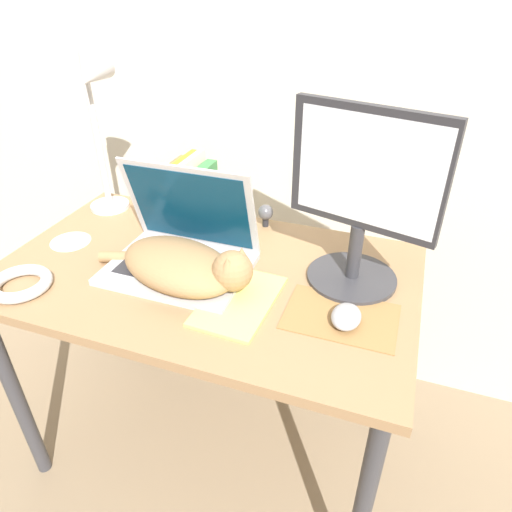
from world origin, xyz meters
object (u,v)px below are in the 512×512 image
object	(u,v)px
cable_coil	(20,283)
desk_lamp	(95,106)
cd_disc	(71,242)
cat	(185,266)
webcam	(266,213)
external_monitor	(362,198)
book_row	(191,193)
notepad	(239,301)
laptop	(182,249)
computer_mouse	(346,317)

from	to	relation	value
cable_coil	desk_lamp	bearing A→B (deg)	93.05
desk_lamp	cd_disc	distance (m)	0.41
cat	desk_lamp	world-z (taller)	desk_lamp
webcam	external_monitor	bearing A→B (deg)	-33.46
book_row	cable_coil	xyz separation A→B (m)	(-0.26, -0.48, -0.09)
notepad	cd_disc	bearing A→B (deg)	170.10
laptop	cd_disc	distance (m)	0.39
book_row	notepad	world-z (taller)	book_row
external_monitor	computer_mouse	xyz separation A→B (m)	(0.02, -0.18, -0.22)
laptop	cable_coil	distance (m)	0.42
webcam	computer_mouse	bearing A→B (deg)	-49.88
laptop	cat	distance (m)	0.08
cat	book_row	distance (m)	0.35
cable_coil	cat	bearing A→B (deg)	22.72
book_row	cable_coil	world-z (taller)	book_row
laptop	cable_coil	world-z (taller)	laptop
laptop	webcam	world-z (taller)	laptop
external_monitor	cd_disc	size ratio (longest dim) A/B	3.82
cat	notepad	size ratio (longest dim) A/B	1.71
laptop	book_row	xyz separation A→B (m)	(-0.09, 0.25, 0.05)
external_monitor	book_row	xyz separation A→B (m)	(-0.54, 0.16, -0.14)
laptop	cable_coil	bearing A→B (deg)	-145.95
computer_mouse	cable_coil	size ratio (longest dim) A/B	0.62
computer_mouse	notepad	bearing A→B (deg)	-178.20
computer_mouse	book_row	size ratio (longest dim) A/B	0.44
laptop	notepad	size ratio (longest dim) A/B	1.38
cable_coil	webcam	bearing A→B (deg)	47.36
cat	webcam	bearing A→B (deg)	75.13
cat	notepad	distance (m)	0.17
cable_coil	cd_disc	xyz separation A→B (m)	(-0.04, 0.24, -0.01)
external_monitor	notepad	distance (m)	0.39
computer_mouse	cd_disc	xyz separation A→B (m)	(-0.86, 0.10, -0.02)
book_row	notepad	size ratio (longest dim) A/B	0.80
cable_coil	webcam	xyz separation A→B (m)	(0.49, 0.53, 0.03)
cable_coil	webcam	world-z (taller)	webcam
computer_mouse	cd_disc	world-z (taller)	computer_mouse
cable_coil	external_monitor	bearing A→B (deg)	22.20
book_row	cable_coil	distance (m)	0.56
webcam	cd_disc	bearing A→B (deg)	-150.78
desk_lamp	cd_disc	xyz separation A→B (m)	(-0.01, -0.21, -0.36)
external_monitor	cable_coil	world-z (taller)	external_monitor
webcam	laptop	bearing A→B (deg)	-115.54
computer_mouse	cd_disc	size ratio (longest dim) A/B	0.82
notepad	cd_disc	size ratio (longest dim) A/B	2.29
notepad	webcam	size ratio (longest dim) A/B	3.72
desk_lamp	cable_coil	distance (m)	0.57
cable_coil	notepad	bearing A→B (deg)	13.71
cat	external_monitor	distance (m)	0.48
external_monitor	laptop	bearing A→B (deg)	-168.57
notepad	book_row	bearing A→B (deg)	130.36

